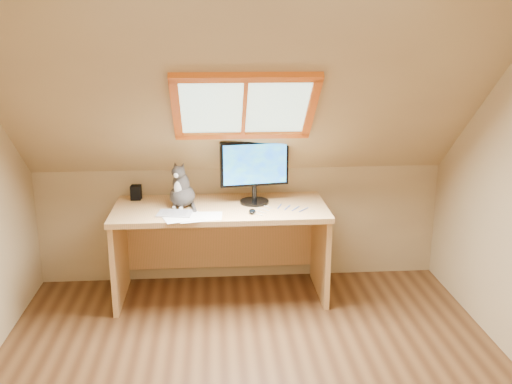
{
  "coord_description": "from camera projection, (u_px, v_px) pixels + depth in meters",
  "views": [
    {
      "loc": [
        -0.23,
        -3.0,
        2.15
      ],
      "look_at": [
        0.08,
        1.0,
        1.0
      ],
      "focal_mm": 40.0,
      "sensor_mm": 36.0,
      "label": 1
    }
  ],
  "objects": [
    {
      "name": "cat",
      "position": [
        182.0,
        190.0,
        4.54
      ],
      "size": [
        0.28,
        0.3,
        0.38
      ],
      "color": "#45403D",
      "rests_on": "desk"
    },
    {
      "name": "room_shell",
      "position": [
        257.0,
        172.0,
        3.0
      ],
      "size": [
        3.52,
        3.52,
        2.41
      ],
      "color": "tan",
      "rests_on": "ground"
    },
    {
      "name": "papers",
      "position": [
        196.0,
        217.0,
        4.32
      ],
      "size": [
        0.35,
        0.3,
        0.01
      ],
      "color": "white",
      "rests_on": "desk"
    },
    {
      "name": "cables",
      "position": [
        280.0,
        209.0,
        4.5
      ],
      "size": [
        0.51,
        0.26,
        0.01
      ],
      "color": "silver",
      "rests_on": "desk"
    },
    {
      "name": "desk",
      "position": [
        221.0,
        231.0,
        4.71
      ],
      "size": [
        1.71,
        0.75,
        0.78
      ],
      "color": "#E3A36B",
      "rests_on": "ground"
    },
    {
      "name": "graphics_tablet",
      "position": [
        175.0,
        213.0,
        4.39
      ],
      "size": [
        0.29,
        0.23,
        0.01
      ],
      "primitive_type": "cube",
      "rotation": [
        0.0,
        0.0,
        -0.15
      ],
      "color": "#B2B2B7",
      "rests_on": "desk"
    },
    {
      "name": "desk_speaker",
      "position": [
        136.0,
        192.0,
        4.75
      ],
      "size": [
        0.09,
        0.09,
        0.12
      ],
      "primitive_type": "cube",
      "rotation": [
        0.0,
        0.0,
        -0.06
      ],
      "color": "black",
      "rests_on": "desk"
    },
    {
      "name": "mouse",
      "position": [
        252.0,
        211.0,
        4.41
      ],
      "size": [
        0.07,
        0.1,
        0.03
      ],
      "primitive_type": "ellipsoid",
      "rotation": [
        0.0,
        0.0,
        -0.13
      ],
      "color": "black",
      "rests_on": "desk"
    },
    {
      "name": "monitor",
      "position": [
        255.0,
        168.0,
        4.58
      ],
      "size": [
        0.56,
        0.24,
        0.52
      ],
      "color": "black",
      "rests_on": "desk"
    }
  ]
}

